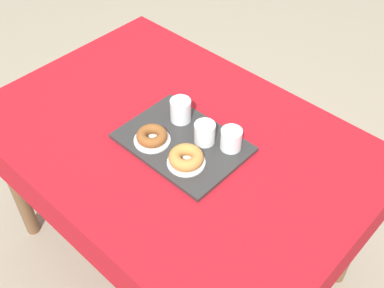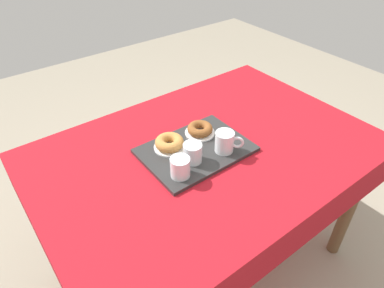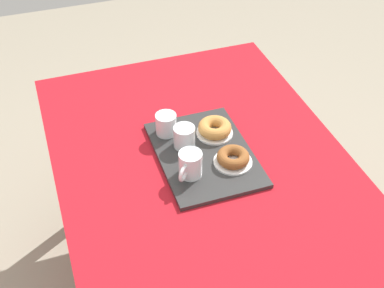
{
  "view_description": "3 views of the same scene",
  "coord_description": "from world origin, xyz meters",
  "views": [
    {
      "loc": [
        -0.9,
        0.87,
        1.98
      ],
      "look_at": [
        -0.12,
        0.03,
        0.84
      ],
      "focal_mm": 44.29,
      "sensor_mm": 36.0,
      "label": 1
    },
    {
      "loc": [
        -0.74,
        -0.86,
        1.68
      ],
      "look_at": [
        -0.06,
        0.03,
        0.81
      ],
      "focal_mm": 32.03,
      "sensor_mm": 36.0,
      "label": 2
    },
    {
      "loc": [
        1.2,
        -0.46,
        1.99
      ],
      "look_at": [
        -0.08,
        -0.02,
        0.82
      ],
      "focal_mm": 48.67,
      "sensor_mm": 36.0,
      "label": 3
    }
  ],
  "objects": [
    {
      "name": "sugar_donut_right",
      "position": [
        -0.14,
        0.08,
        0.82
      ],
      "size": [
        0.12,
        0.12,
        0.04
      ],
      "primitive_type": "torus",
      "color": "#BC7F3D",
      "rests_on": "donut_plate_right"
    },
    {
      "name": "serving_tray",
      "position": [
        -0.05,
        0.01,
        0.79
      ],
      "size": [
        0.44,
        0.32,
        0.02
      ],
      "primitive_type": "cube",
      "color": "#2D2D2D",
      "rests_on": "dining_table"
    },
    {
      "name": "tea_mug_left",
      "position": [
        0.03,
        -0.07,
        0.84
      ],
      "size": [
        0.1,
        0.1,
        0.09
      ],
      "color": "white",
      "rests_on": "serving_tray"
    },
    {
      "name": "water_glass_near",
      "position": [
        -0.11,
        -0.04,
        0.83
      ],
      "size": [
        0.08,
        0.08,
        0.08
      ],
      "color": "white",
      "rests_on": "serving_tray"
    },
    {
      "name": "water_glass_far",
      "position": [
        -0.2,
        -0.08,
        0.83
      ],
      "size": [
        0.08,
        0.08,
        0.08
      ],
      "color": "white",
      "rests_on": "serving_tray"
    },
    {
      "name": "dining_table",
      "position": [
        0.0,
        0.0,
        0.69
      ],
      "size": [
        1.43,
        0.99,
        0.78
      ],
      "color": "#A8141E",
      "rests_on": "ground"
    },
    {
      "name": "donut_plate_left",
      "position": [
        0.03,
        0.09,
        0.8
      ],
      "size": [
        0.13,
        0.13,
        0.01
      ],
      "primitive_type": "cylinder",
      "color": "white",
      "rests_on": "serving_tray"
    },
    {
      "name": "sugar_donut_left",
      "position": [
        0.03,
        0.09,
        0.82
      ],
      "size": [
        0.11,
        0.11,
        0.04
      ],
      "primitive_type": "torus",
      "color": "brown",
      "rests_on": "donut_plate_left"
    },
    {
      "name": "ground_plane",
      "position": [
        0.0,
        0.0,
        0.0
      ],
      "size": [
        6.0,
        6.0,
        0.0
      ],
      "primitive_type": "plane",
      "color": "gray"
    },
    {
      "name": "donut_plate_right",
      "position": [
        -0.14,
        0.08,
        0.8
      ],
      "size": [
        0.13,
        0.13,
        0.01
      ],
      "primitive_type": "cylinder",
      "color": "white",
      "rests_on": "serving_tray"
    }
  ]
}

